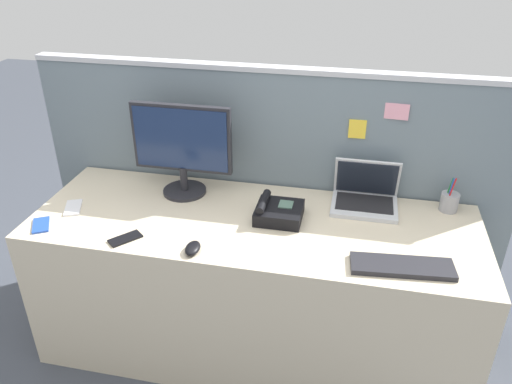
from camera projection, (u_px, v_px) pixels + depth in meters
The scene contains 12 objects.
ground_plane at pixel (254, 342), 2.61m from camera, with size 10.00×10.00×0.00m, color #424751.
desk at pixel (254, 286), 2.43m from camera, with size 2.01×0.71×0.74m, color beige.
cubicle_divider at pixel (270, 193), 2.63m from camera, with size 2.37×0.08×1.33m.
desktop_monitor at pixel (182, 145), 2.38m from camera, with size 0.48×0.21×0.45m.
laptop at pixel (365, 195), 2.36m from camera, with size 0.30×0.24×0.21m.
desk_phone at pixel (278, 212), 2.26m from camera, with size 0.21×0.20×0.10m.
keyboard_main at pixel (402, 266), 1.94m from camera, with size 0.39×0.13×0.02m, color #232328.
computer_mouse_right_hand at pixel (193, 248), 2.04m from camera, with size 0.06×0.10×0.03m, color black.
pen_cup at pixel (449, 202), 2.32m from camera, with size 0.08×0.08×0.18m.
cell_phone_black_slab at pixel (125, 239), 2.12m from camera, with size 0.06×0.14×0.01m, color black.
cell_phone_white_slab at pixel (73, 208), 2.35m from camera, with size 0.07×0.14×0.01m, color silver.
cell_phone_blue_case at pixel (41, 225), 2.22m from camera, with size 0.07×0.12×0.01m, color blue.
Camera 1 is at (0.41, -1.87, 1.93)m, focal length 35.43 mm.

